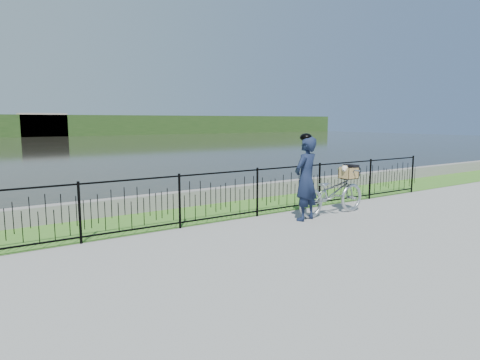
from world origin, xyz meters
TOP-DOWN VIEW (x-y plane):
  - ground at (0.00, 0.00)m, footprint 120.00×120.00m
  - grass_strip at (0.00, 2.60)m, footprint 60.00×2.00m
  - water at (0.00, 33.00)m, footprint 120.00×120.00m
  - quay_wall at (0.00, 3.60)m, footprint 60.00×0.30m
  - fence at (0.00, 1.60)m, footprint 14.00×0.06m
  - far_building_right at (6.00, 58.50)m, footprint 6.00×3.00m
  - bicycle_rig at (2.58, 0.75)m, footprint 2.04×0.71m
  - cyclist at (1.67, 0.69)m, footprint 0.78×0.62m

SIDE VIEW (x-z plane):
  - ground at x=0.00m, z-range 0.00..0.00m
  - water at x=0.00m, z-range 0.00..0.00m
  - grass_strip at x=0.00m, z-range 0.00..0.01m
  - quay_wall at x=0.00m, z-range 0.00..0.40m
  - bicycle_rig at x=2.58m, z-range -0.05..1.14m
  - fence at x=0.00m, z-range 0.00..1.15m
  - cyclist at x=1.67m, z-range -0.01..1.94m
  - far_building_right at x=6.00m, z-range 0.00..3.20m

